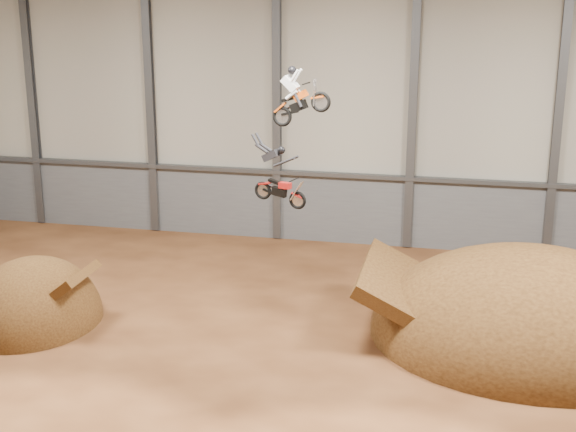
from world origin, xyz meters
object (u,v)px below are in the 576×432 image
(takeoff_ramp, at_px, (34,322))
(landing_ramp, at_px, (527,338))
(fmx_rider_b, at_px, (279,172))
(fmx_rider_a, at_px, (305,90))

(takeoff_ramp, distance_m, landing_ramp, 18.85)
(takeoff_ramp, relative_size, fmx_rider_b, 2.08)
(fmx_rider_b, bearing_deg, fmx_rider_a, 48.46)
(fmx_rider_a, relative_size, fmx_rider_b, 0.83)
(fmx_rider_a, bearing_deg, fmx_rider_b, -137.61)
(landing_ramp, height_order, fmx_rider_a, fmx_rider_a)
(landing_ramp, bearing_deg, fmx_rider_a, -179.71)
(takeoff_ramp, relative_size, landing_ramp, 0.51)
(takeoff_ramp, xyz_separation_m, fmx_rider_a, (10.21, 2.53, 8.99))
(landing_ramp, height_order, fmx_rider_b, fmx_rider_b)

